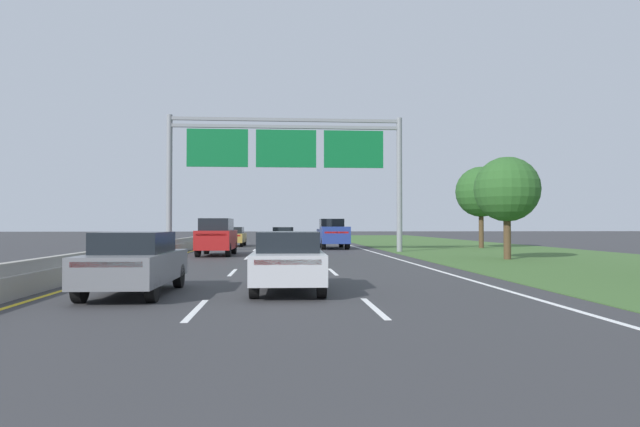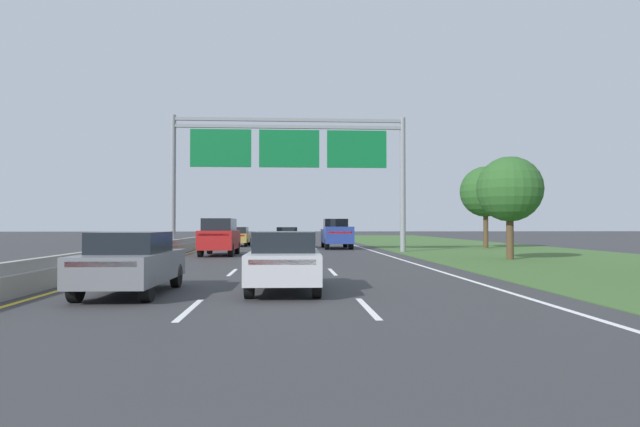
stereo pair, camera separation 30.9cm
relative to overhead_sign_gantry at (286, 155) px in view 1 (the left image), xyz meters
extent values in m
plane|color=#333335|center=(-0.30, 0.70, -6.21)|extent=(220.00, 220.00, 0.00)
cube|color=white|center=(-2.15, -23.80, -6.21)|extent=(0.14, 3.00, 0.01)
cube|color=white|center=(-2.15, -14.80, -6.21)|extent=(0.14, 3.00, 0.01)
cube|color=white|center=(-2.15, -5.80, -6.21)|extent=(0.14, 3.00, 0.01)
cube|color=white|center=(-2.15, 3.20, -6.21)|extent=(0.14, 3.00, 0.01)
cube|color=white|center=(-2.15, 12.20, -6.21)|extent=(0.14, 3.00, 0.01)
cube|color=white|center=(-2.15, 21.20, -6.21)|extent=(0.14, 3.00, 0.01)
cube|color=white|center=(-2.15, 30.20, -6.21)|extent=(0.14, 3.00, 0.01)
cube|color=white|center=(-2.15, 39.20, -6.21)|extent=(0.14, 3.00, 0.01)
cube|color=white|center=(-2.15, 48.20, -6.21)|extent=(0.14, 3.00, 0.01)
cube|color=white|center=(1.55, -23.80, -6.21)|extent=(0.14, 3.00, 0.01)
cube|color=white|center=(1.55, -14.80, -6.21)|extent=(0.14, 3.00, 0.01)
cube|color=white|center=(1.55, -5.80, -6.21)|extent=(0.14, 3.00, 0.01)
cube|color=white|center=(1.55, 3.20, -6.21)|extent=(0.14, 3.00, 0.01)
cube|color=white|center=(1.55, 12.20, -6.21)|extent=(0.14, 3.00, 0.01)
cube|color=white|center=(1.55, 21.20, -6.21)|extent=(0.14, 3.00, 0.01)
cube|color=white|center=(1.55, 30.20, -6.21)|extent=(0.14, 3.00, 0.01)
cube|color=white|center=(1.55, 39.20, -6.21)|extent=(0.14, 3.00, 0.01)
cube|color=white|center=(1.55, 48.20, -6.21)|extent=(0.14, 3.00, 0.01)
cube|color=white|center=(5.60, 0.70, -6.21)|extent=(0.16, 106.00, 0.01)
cube|color=gold|center=(-6.20, 0.70, -6.21)|extent=(0.16, 106.00, 0.01)
cube|color=#3D602D|center=(13.65, 0.70, -6.20)|extent=(14.00, 110.00, 0.02)
cube|color=#99968E|center=(-6.90, 0.70, -5.94)|extent=(0.60, 110.00, 0.55)
cube|color=#99968E|center=(-6.90, 0.70, -5.51)|extent=(0.25, 110.00, 0.30)
cylinder|color=gray|center=(-7.35, 0.09, -1.86)|extent=(0.36, 0.36, 8.71)
cylinder|color=gray|center=(7.35, 0.09, -1.86)|extent=(0.36, 0.36, 8.71)
cube|color=gray|center=(0.00, 0.09, 2.27)|extent=(14.70, 0.24, 0.20)
cube|color=gray|center=(0.00, 0.09, 1.82)|extent=(14.70, 0.24, 0.20)
cube|color=#0C602D|center=(-4.33, -0.09, 0.40)|extent=(3.83, 0.12, 2.40)
cube|color=#0C602D|center=(0.00, -0.09, 0.40)|extent=(3.83, 0.12, 2.40)
cube|color=#0C602D|center=(4.33, -0.09, 0.40)|extent=(3.83, 0.12, 2.40)
cube|color=navy|center=(3.52, 5.50, -5.29)|extent=(2.02, 5.41, 1.00)
cube|color=black|center=(3.52, 6.35, -4.40)|extent=(1.73, 1.91, 0.78)
cube|color=#B21414|center=(3.53, 2.84, -4.99)|extent=(1.68, 0.09, 0.12)
cube|color=navy|center=(3.53, 3.77, -4.69)|extent=(2.01, 1.95, 0.20)
cylinder|color=black|center=(2.67, 7.33, -5.79)|extent=(0.30, 0.84, 0.84)
cylinder|color=black|center=(4.37, 7.34, -5.79)|extent=(0.30, 0.84, 0.84)
cylinder|color=black|center=(2.68, 3.66, -5.79)|extent=(0.30, 0.84, 0.84)
cylinder|color=black|center=(4.38, 3.67, -5.79)|extent=(0.30, 0.84, 0.84)
cube|color=#193D23|center=(-0.15, 7.97, -5.52)|extent=(1.84, 4.41, 0.72)
cube|color=black|center=(-0.15, 7.92, -4.90)|extent=(1.58, 2.31, 0.52)
cube|color=#B21414|center=(-0.14, 5.81, -5.31)|extent=(1.53, 0.09, 0.12)
cylinder|color=black|center=(-0.96, 9.46, -5.88)|extent=(0.22, 0.66, 0.66)
cylinder|color=black|center=(0.64, 9.47, -5.88)|extent=(0.22, 0.66, 0.66)
cylinder|color=black|center=(-0.94, 6.47, -5.88)|extent=(0.22, 0.66, 0.66)
cylinder|color=black|center=(0.66, 6.48, -5.88)|extent=(0.22, 0.66, 0.66)
cube|color=maroon|center=(-4.00, -3.28, -5.31)|extent=(1.98, 4.73, 1.05)
cube|color=black|center=(-4.00, -3.43, -4.44)|extent=(1.69, 3.03, 0.68)
cube|color=#B21414|center=(-4.04, -5.59, -4.99)|extent=(1.60, 0.11, 0.12)
cylinder|color=black|center=(-4.79, -1.66, -5.83)|extent=(0.27, 0.76, 0.76)
cylinder|color=black|center=(-3.15, -1.69, -5.83)|extent=(0.27, 0.76, 0.76)
cylinder|color=black|center=(-4.84, -4.86, -5.83)|extent=(0.27, 0.76, 0.76)
cylinder|color=black|center=(-3.20, -4.89, -5.83)|extent=(0.27, 0.76, 0.76)
cube|color=#B2B5BA|center=(-0.21, -20.64, -5.52)|extent=(1.90, 4.43, 0.72)
cube|color=black|center=(-0.21, -20.69, -4.90)|extent=(1.61, 2.33, 0.52)
cube|color=#B21414|center=(-0.25, -22.80, -5.31)|extent=(1.53, 0.11, 0.12)
cylinder|color=black|center=(-0.98, -19.13, -5.88)|extent=(0.23, 0.66, 0.66)
cylinder|color=black|center=(0.62, -19.16, -5.88)|extent=(0.23, 0.66, 0.66)
cylinder|color=black|center=(-1.04, -22.12, -5.88)|extent=(0.23, 0.66, 0.66)
cylinder|color=black|center=(0.56, -22.15, -5.88)|extent=(0.23, 0.66, 0.66)
cube|color=slate|center=(-4.07, -21.09, -5.52)|extent=(1.90, 4.43, 0.72)
cube|color=black|center=(-4.08, -21.14, -4.90)|extent=(1.61, 2.33, 0.52)
cube|color=#B21414|center=(-4.12, -23.25, -5.31)|extent=(1.53, 0.11, 0.12)
cylinder|color=black|center=(-4.85, -19.58, -5.88)|extent=(0.23, 0.66, 0.66)
cylinder|color=black|center=(-3.25, -19.61, -5.88)|extent=(0.23, 0.66, 0.66)
cylinder|color=black|center=(-4.90, -22.57, -5.88)|extent=(0.23, 0.66, 0.66)
cylinder|color=black|center=(-3.30, -22.60, -5.88)|extent=(0.23, 0.66, 0.66)
cube|color=#A38438|center=(-4.17, 10.42, -5.52)|extent=(1.90, 4.43, 0.72)
cube|color=black|center=(-4.17, 10.37, -4.90)|extent=(1.61, 2.33, 0.52)
cube|color=#B21414|center=(-4.21, 8.26, -5.31)|extent=(1.53, 0.11, 0.12)
cylinder|color=black|center=(-4.95, 11.93, -5.88)|extent=(0.23, 0.66, 0.66)
cylinder|color=black|center=(-3.35, 11.90, -5.88)|extent=(0.23, 0.66, 0.66)
cylinder|color=black|center=(-5.00, 8.94, -5.88)|extent=(0.23, 0.66, 0.66)
cylinder|color=black|center=(-3.40, 8.91, -5.88)|extent=(0.23, 0.66, 0.66)
cylinder|color=#4C3823|center=(11.00, -8.28, -5.09)|extent=(0.36, 0.36, 2.24)
sphere|color=#285623|center=(11.00, -8.28, -2.67)|extent=(3.27, 3.27, 3.27)
cylinder|color=#4C3823|center=(14.69, 5.17, -4.85)|extent=(0.36, 0.36, 2.73)
sphere|color=#285623|center=(14.69, 5.17, -1.98)|extent=(3.77, 3.77, 3.77)
camera|label=1|loc=(-0.45, -35.37, -4.46)|focal=31.14mm
camera|label=2|loc=(-0.15, -35.40, -4.46)|focal=31.14mm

